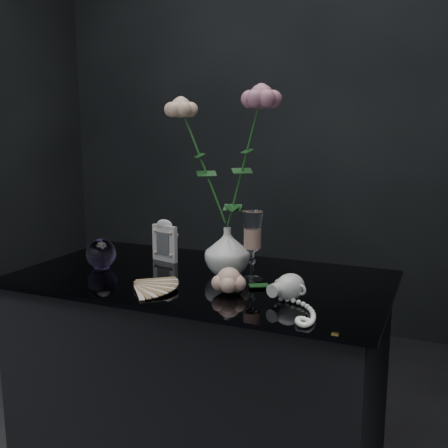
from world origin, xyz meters
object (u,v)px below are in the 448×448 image
at_px(wine_glass, 252,246).
at_px(picture_frame, 165,240).
at_px(vase, 227,251).
at_px(pearl_jar, 290,286).
at_px(paperweight, 101,254).
at_px(loose_rose, 229,280).

height_order(wine_glass, picture_frame, wine_glass).
height_order(vase, pearl_jar, vase).
xyz_separation_m(paperweight, loose_rose, (0.44, -0.07, -0.01)).
distance_m(vase, wine_glass, 0.10).
xyz_separation_m(picture_frame, pearl_jar, (0.47, -0.21, -0.03)).
bearing_deg(wine_glass, loose_rose, -97.04).
distance_m(paperweight, loose_rose, 0.45).
bearing_deg(pearl_jar, vase, 166.58).
distance_m(wine_glass, loose_rose, 0.14).
height_order(vase, loose_rose, vase).
bearing_deg(loose_rose, vase, 114.67).
distance_m(picture_frame, paperweight, 0.20).
height_order(loose_rose, pearl_jar, pearl_jar).
relative_size(picture_frame, paperweight, 1.49).
xyz_separation_m(vase, loose_rose, (0.07, -0.16, -0.03)).
distance_m(wine_glass, pearl_jar, 0.19).
xyz_separation_m(picture_frame, paperweight, (-0.13, -0.15, -0.02)).
bearing_deg(pearl_jar, paperweight, -165.88).
bearing_deg(paperweight, vase, 14.02).
bearing_deg(loose_rose, pearl_jar, 3.97).
xyz_separation_m(vase, paperweight, (-0.37, -0.09, -0.02)).
distance_m(vase, paperweight, 0.38).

